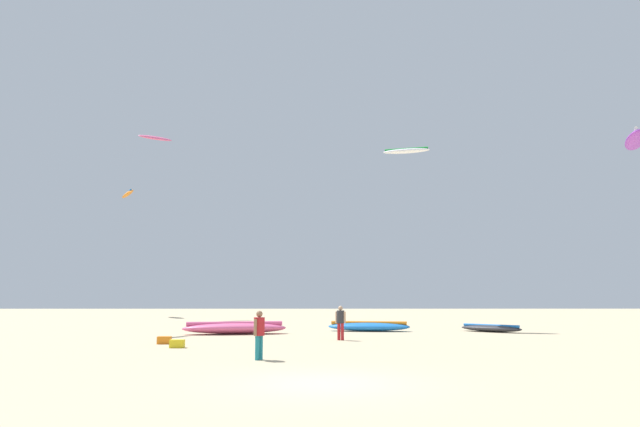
{
  "coord_description": "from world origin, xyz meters",
  "views": [
    {
      "loc": [
        -0.14,
        -14.73,
        2.27
      ],
      "look_at": [
        0.0,
        14.23,
        6.12
      ],
      "focal_mm": 32.65,
      "sensor_mm": 36.0,
      "label": 1
    }
  ],
  "objects_px": {
    "kite_grounded_far": "(369,326)",
    "kite_aloft_4": "(128,194)",
    "person_foreground": "(259,331)",
    "cooler_box": "(164,340)",
    "kite_aloft_0": "(155,138)",
    "kite_grounded_near": "(491,328)",
    "person_midground": "(341,320)",
    "kite_aloft_3": "(636,140)",
    "kite_aloft_1": "(406,151)",
    "kite_grounded_mid": "(235,328)",
    "gear_bag": "(177,344)"
  },
  "relations": [
    {
      "from": "kite_grounded_far",
      "to": "kite_aloft_4",
      "type": "distance_m",
      "value": 31.36
    },
    {
      "from": "person_foreground",
      "to": "kite_aloft_4",
      "type": "bearing_deg",
      "value": -34.08
    },
    {
      "from": "cooler_box",
      "to": "kite_aloft_0",
      "type": "bearing_deg",
      "value": 107.5
    },
    {
      "from": "cooler_box",
      "to": "kite_grounded_near",
      "type": "bearing_deg",
      "value": 24.06
    },
    {
      "from": "person_midground",
      "to": "kite_aloft_3",
      "type": "distance_m",
      "value": 19.77
    },
    {
      "from": "kite_grounded_near",
      "to": "kite_aloft_0",
      "type": "bearing_deg",
      "value": 143.75
    },
    {
      "from": "kite_grounded_far",
      "to": "cooler_box",
      "type": "height_order",
      "value": "kite_grounded_far"
    },
    {
      "from": "kite_aloft_3",
      "to": "kite_grounded_near",
      "type": "bearing_deg",
      "value": 171.59
    },
    {
      "from": "person_midground",
      "to": "kite_aloft_1",
      "type": "relative_size",
      "value": 0.51
    },
    {
      "from": "kite_grounded_near",
      "to": "kite_grounded_mid",
      "type": "height_order",
      "value": "kite_grounded_mid"
    },
    {
      "from": "gear_bag",
      "to": "kite_aloft_3",
      "type": "relative_size",
      "value": 0.13
    },
    {
      "from": "kite_grounded_near",
      "to": "kite_aloft_0",
      "type": "distance_m",
      "value": 33.64
    },
    {
      "from": "kite_grounded_mid",
      "to": "kite_grounded_far",
      "type": "bearing_deg",
      "value": 16.93
    },
    {
      "from": "kite_grounded_near",
      "to": "person_midground",
      "type": "bearing_deg",
      "value": -147.9
    },
    {
      "from": "kite_grounded_near",
      "to": "gear_bag",
      "type": "distance_m",
      "value": 17.68
    },
    {
      "from": "person_foreground",
      "to": "kite_grounded_far",
      "type": "xyz_separation_m",
      "value": [
        4.85,
        13.69,
        -0.67
      ]
    },
    {
      "from": "kite_grounded_far",
      "to": "kite_aloft_0",
      "type": "distance_m",
      "value": 28.8
    },
    {
      "from": "gear_bag",
      "to": "kite_aloft_3",
      "type": "xyz_separation_m",
      "value": [
        23.43,
        7.71,
        10.46
      ]
    },
    {
      "from": "kite_grounded_far",
      "to": "cooler_box",
      "type": "distance_m",
      "value": 12.33
    },
    {
      "from": "cooler_box",
      "to": "kite_aloft_3",
      "type": "xyz_separation_m",
      "value": [
        24.37,
        6.03,
        10.46
      ]
    },
    {
      "from": "kite_aloft_3",
      "to": "kite_grounded_mid",
      "type": "bearing_deg",
      "value": -179.02
    },
    {
      "from": "kite_grounded_mid",
      "to": "kite_aloft_3",
      "type": "distance_m",
      "value": 24.43
    },
    {
      "from": "kite_grounded_near",
      "to": "kite_grounded_far",
      "type": "bearing_deg",
      "value": 174.68
    },
    {
      "from": "kite_aloft_3",
      "to": "kite_aloft_1",
      "type": "bearing_deg",
      "value": 160.57
    },
    {
      "from": "kite_grounded_near",
      "to": "kite_grounded_far",
      "type": "height_order",
      "value": "kite_grounded_far"
    },
    {
      "from": "kite_grounded_mid",
      "to": "cooler_box",
      "type": "xyz_separation_m",
      "value": [
        -2.22,
        -5.65,
        -0.15
      ]
    },
    {
      "from": "person_midground",
      "to": "kite_aloft_3",
      "type": "relative_size",
      "value": 0.36
    },
    {
      "from": "kite_aloft_1",
      "to": "kite_aloft_4",
      "type": "relative_size",
      "value": 0.85
    },
    {
      "from": "cooler_box",
      "to": "kite_aloft_4",
      "type": "xyz_separation_m",
      "value": [
        -11.29,
        28.58,
        11.16
      ]
    },
    {
      "from": "person_midground",
      "to": "cooler_box",
      "type": "height_order",
      "value": "person_midground"
    },
    {
      "from": "kite_grounded_far",
      "to": "kite_aloft_1",
      "type": "xyz_separation_m",
      "value": [
        2.7,
        2.46,
        10.76
      ]
    },
    {
      "from": "kite_grounded_near",
      "to": "kite_grounded_far",
      "type": "relative_size",
      "value": 0.69
    },
    {
      "from": "kite_aloft_1",
      "to": "person_midground",
      "type": "bearing_deg",
      "value": -118.23
    },
    {
      "from": "kite_aloft_4",
      "to": "cooler_box",
      "type": "bearing_deg",
      "value": -68.45
    },
    {
      "from": "kite_aloft_0",
      "to": "person_midground",
      "type": "bearing_deg",
      "value": -56.03
    },
    {
      "from": "kite_grounded_near",
      "to": "cooler_box",
      "type": "distance_m",
      "value": 17.76
    },
    {
      "from": "person_midground",
      "to": "kite_grounded_mid",
      "type": "bearing_deg",
      "value": 81.58
    },
    {
      "from": "kite_grounded_near",
      "to": "gear_bag",
      "type": "bearing_deg",
      "value": -149.72
    },
    {
      "from": "kite_grounded_far",
      "to": "gear_bag",
      "type": "distance_m",
      "value": 12.81
    },
    {
      "from": "kite_grounded_far",
      "to": "kite_aloft_0",
      "type": "height_order",
      "value": "kite_aloft_0"
    },
    {
      "from": "kite_aloft_0",
      "to": "kite_aloft_3",
      "type": "xyz_separation_m",
      "value": [
        32.22,
        -18.85,
        -5.12
      ]
    },
    {
      "from": "person_midground",
      "to": "kite_aloft_3",
      "type": "bearing_deg",
      "value": -49.57
    },
    {
      "from": "kite_aloft_1",
      "to": "kite_grounded_near",
      "type": "bearing_deg",
      "value": -37.54
    },
    {
      "from": "person_midground",
      "to": "cooler_box",
      "type": "relative_size",
      "value": 2.81
    },
    {
      "from": "kite_grounded_far",
      "to": "kite_aloft_0",
      "type": "relative_size",
      "value": 1.58
    },
    {
      "from": "person_foreground",
      "to": "gear_bag",
      "type": "bearing_deg",
      "value": -17.28
    },
    {
      "from": "person_midground",
      "to": "gear_bag",
      "type": "distance_m",
      "value": 7.62
    },
    {
      "from": "kite_grounded_mid",
      "to": "kite_grounded_near",
      "type": "bearing_deg",
      "value": 6.47
    },
    {
      "from": "cooler_box",
      "to": "kite_aloft_1",
      "type": "relative_size",
      "value": 0.18
    },
    {
      "from": "gear_bag",
      "to": "kite_aloft_1",
      "type": "xyz_separation_m",
      "value": [
        11.25,
        12.0,
        10.87
      ]
    }
  ]
}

